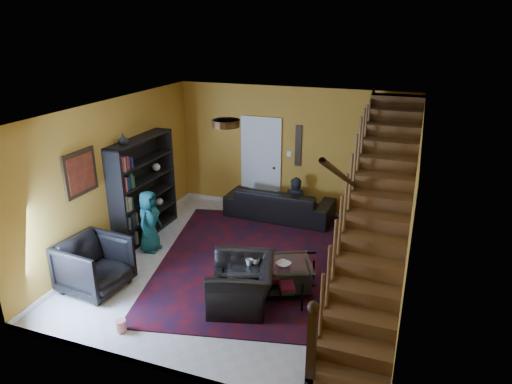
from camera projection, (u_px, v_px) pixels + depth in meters
floor at (247, 268)px, 8.04m from camera, size 5.50×5.50×0.00m
room at (211, 225)px, 9.62m from camera, size 5.50×5.50×5.50m
staircase at (378, 211)px, 6.87m from camera, size 0.95×5.02×3.18m
bookshelf at (144, 189)px, 8.99m from camera, size 0.35×1.80×2.00m
door at (261, 165)px, 10.30m from camera, size 0.82×0.05×2.05m
framed_picture at (80, 173)px, 7.45m from camera, size 0.04×0.74×0.74m
wall_hanging at (298, 146)px, 9.85m from camera, size 0.14×0.03×0.90m
ceiling_fixture at (226, 123)px, 6.37m from camera, size 0.40×0.40×0.10m
rug at (269, 261)px, 8.23m from camera, size 4.69×5.11×0.02m
sofa at (279, 203)px, 9.98m from camera, size 2.35×0.99×0.68m
armchair_left at (95, 265)px, 7.26m from camera, size 1.04×1.02×0.87m
armchair_right at (242, 284)px, 6.89m from camera, size 1.22×1.31×0.71m
person_adult_a at (295, 208)px, 9.95m from camera, size 0.52×0.34×1.41m
person_adult_b at (354, 220)px, 9.57m from camera, size 0.61×0.49×1.22m
person_child at (149, 221)px, 8.46m from camera, size 0.38×0.58×1.19m
coffee_table at (269, 275)px, 7.23m from camera, size 1.53×1.25×0.51m
cup_a at (256, 261)px, 7.14m from camera, size 0.13×0.13×0.10m
cup_b at (249, 262)px, 7.10m from camera, size 0.14×0.14×0.10m
bowl at (283, 264)px, 7.08m from camera, size 0.29×0.29×0.06m
vase at (123, 139)px, 8.15m from camera, size 0.18×0.18×0.19m
popcorn_bucket at (121, 325)px, 6.35m from camera, size 0.16×0.16×0.17m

